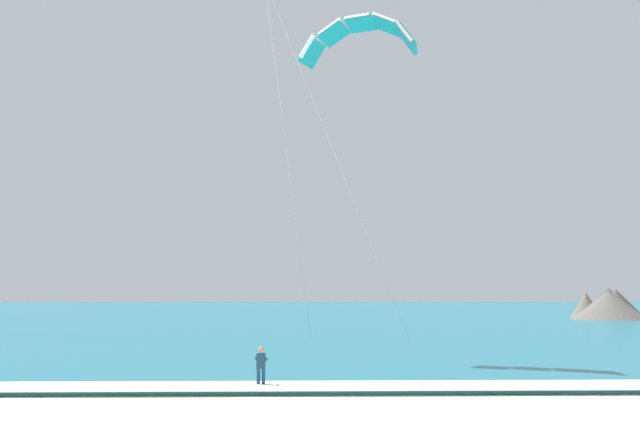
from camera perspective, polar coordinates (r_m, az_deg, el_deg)
The scene contains 6 objects.
sea at distance 88.09m, azimuth -1.57°, elevation -7.96°, with size 200.00×120.00×0.20m, color #146075.
surf_foam at distance 29.27m, azimuth -2.03°, elevation -13.16°, with size 200.00×2.62×0.04m, color white.
surfboard at distance 29.68m, azimuth -4.60°, elevation -13.42°, with size 0.46×1.41×0.09m.
kitesurfer at distance 29.59m, azimuth -4.58°, elevation -11.66°, with size 0.55×0.53×1.69m.
kite_primary at distance 40.81m, azimuth 3.01°, elevation 13.59°, with size 7.65×10.63×17.30m.
headland_right at distance 86.98m, azimuth 21.42°, elevation -6.59°, with size 8.99×10.08×3.54m.
Camera 1 is at (0.33, -15.87, 4.24)m, focal length 41.44 mm.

